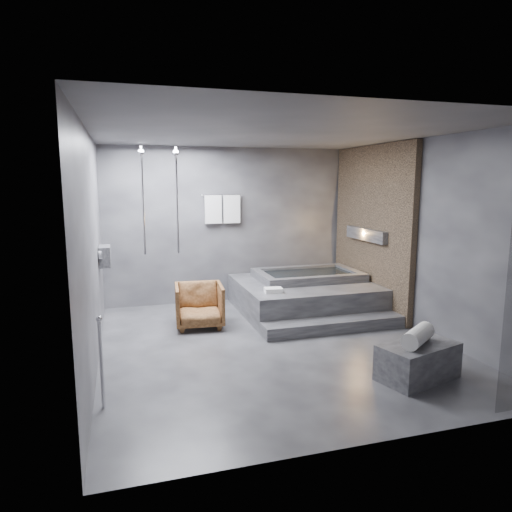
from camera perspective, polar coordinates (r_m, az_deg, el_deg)
name	(u,v)px	position (r m, az deg, el deg)	size (l,w,h in m)	color
room	(295,215)	(6.32, 4.91, 5.09)	(5.00, 5.04, 2.82)	#2A2A2C
tub_deck	(304,296)	(7.91, 6.00, -4.98)	(2.20, 2.00, 0.50)	#2E2E31
tub_step	(334,325)	(6.92, 9.75, -8.53)	(2.20, 0.36, 0.18)	#2E2E31
concrete_bench	(418,361)	(5.54, 19.57, -12.29)	(0.90, 0.50, 0.41)	#2E2E30
driftwood_chair	(199,305)	(7.02, -7.10, -6.13)	(0.71, 0.73, 0.66)	#412410
rolled_towel	(418,336)	(5.42, 19.59, -9.39)	(0.20, 0.20, 0.55)	white
deck_towel	(273,290)	(7.05, 2.19, -4.29)	(0.27, 0.20, 0.07)	white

